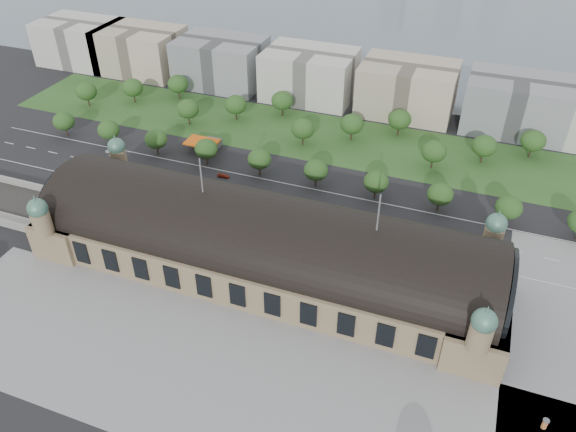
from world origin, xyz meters
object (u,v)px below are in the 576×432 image
(parked_car_4, at_px, (195,202))
(bus_west, at_px, (276,215))
(bus_east, at_px, (381,235))
(parked_car_6, at_px, (223,209))
(parked_car_5, at_px, (194,209))
(parked_car_2, at_px, (169,199))
(traffic_car_0, at_px, (80,158))
(traffic_car_4, at_px, (291,214))
(parked_car_0, at_px, (107,189))
(bus_mid, at_px, (341,226))
(traffic_car_3, at_px, (224,176))
(advertising_column, at_px, (545,424))
(traffic_car_2, at_px, (139,176))
(traffic_car_5, at_px, (376,222))
(petrol_station, at_px, (208,143))
(traffic_car_1, at_px, (111,152))
(parked_car_1, at_px, (164,202))
(parked_car_3, at_px, (155,193))

(parked_car_4, xyz_separation_m, bus_west, (32.62, 2.00, 1.12))
(bus_east, bearing_deg, parked_car_6, 90.45)
(parked_car_5, bearing_deg, parked_car_2, -134.73)
(bus_west, bearing_deg, bus_east, -85.04)
(traffic_car_0, height_order, traffic_car_4, traffic_car_4)
(parked_car_0, height_order, bus_mid, bus_mid)
(traffic_car_3, bearing_deg, parked_car_5, 173.81)
(parked_car_5, bearing_deg, parked_car_4, 174.56)
(bus_west, height_order, advertising_column, bus_west)
(bus_west, bearing_deg, parked_car_6, 98.24)
(parked_car_6, xyz_separation_m, advertising_column, (112.91, -54.79, 0.86))
(traffic_car_2, relative_size, traffic_car_4, 1.18)
(parked_car_4, height_order, bus_east, bus_east)
(traffic_car_5, bearing_deg, bus_west, 106.28)
(petrol_station, xyz_separation_m, bus_mid, (71.39, -36.27, -1.44))
(parked_car_2, xyz_separation_m, parked_car_6, (22.31, 1.22, -0.03))
(traffic_car_4, bearing_deg, petrol_station, -116.48)
(parked_car_4, bearing_deg, traffic_car_5, 63.05)
(parked_car_0, distance_m, parked_car_6, 48.96)
(petrol_station, relative_size, parked_car_0, 3.07)
(petrol_station, xyz_separation_m, traffic_car_3, (16.78, -19.23, -2.24))
(traffic_car_2, distance_m, parked_car_2, 22.18)
(traffic_car_1, xyz_separation_m, traffic_car_4, (89.81, -15.42, -0.03))
(traffic_car_3, bearing_deg, bus_mid, -113.59)
(petrol_station, distance_m, parked_car_2, 41.82)
(parked_car_1, bearing_deg, traffic_car_0, -147.77)
(traffic_car_2, xyz_separation_m, parked_car_0, (-6.60, -12.60, 0.05))
(traffic_car_3, relative_size, advertising_column, 1.62)
(traffic_car_4, distance_m, parked_car_5, 36.42)
(traffic_car_1, bearing_deg, bus_east, -95.29)
(parked_car_0, distance_m, parked_car_2, 26.63)
(parked_car_6, bearing_deg, traffic_car_0, -132.50)
(traffic_car_4, height_order, bus_west, bus_west)
(traffic_car_3, relative_size, parked_car_5, 0.89)
(traffic_car_0, height_order, bus_mid, bus_mid)
(traffic_car_3, distance_m, parked_car_0, 46.12)
(traffic_car_5, xyz_separation_m, parked_car_5, (-65.39, -16.03, -0.00))
(parked_car_0, relative_size, advertising_column, 1.51)
(parked_car_2, bearing_deg, parked_car_6, 55.77)
(bus_east, height_order, advertising_column, bus_east)
(traffic_car_1, relative_size, parked_car_1, 0.86)
(parked_car_3, height_order, advertising_column, advertising_column)
(traffic_car_1, bearing_deg, parked_car_2, -115.15)
(parked_car_4, xyz_separation_m, parked_car_6, (12.04, 0.00, 0.05))
(parked_car_2, relative_size, bus_west, 0.40)
(traffic_car_0, height_order, parked_car_6, parked_car_6)
(parked_car_1, distance_m, parked_car_4, 11.46)
(traffic_car_4, bearing_deg, traffic_car_3, -106.19)
(traffic_car_1, xyz_separation_m, parked_car_1, (42.06, -25.48, -0.02))
(bus_mid, bearing_deg, traffic_car_2, 84.30)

